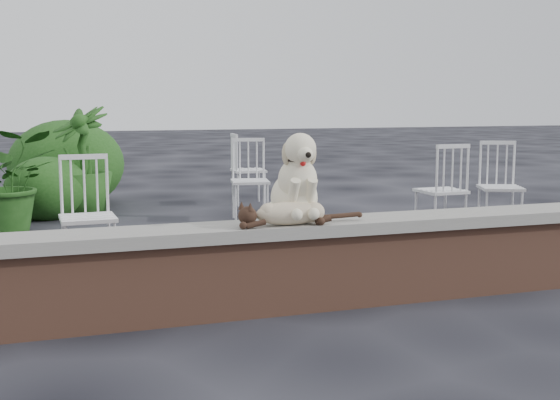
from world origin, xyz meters
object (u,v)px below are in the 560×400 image
object	(u,v)px
chair_b	(250,180)
potted_plant_a	(9,181)
chair_e	(248,169)
dog	(294,176)
chair_d	(501,186)
chair_a	(88,216)
cat	(290,212)
chair_c	(441,189)
potted_plant_b	(81,162)

from	to	relation	value
chair_b	potted_plant_a	distance (m)	2.59
chair_e	potted_plant_a	world-z (taller)	potted_plant_a
dog	chair_d	bearing A→B (deg)	34.76
chair_b	chair_a	world-z (taller)	same
chair_d	chair_a	xyz separation A→B (m)	(-4.28, -0.66, 0.00)
potted_plant_a	chair_e	bearing A→B (deg)	22.31
chair_d	chair_a	bearing A→B (deg)	-149.56
chair_b	potted_plant_a	bearing A→B (deg)	-170.86
cat	chair_c	world-z (taller)	chair_c
chair_d	chair_b	xyz separation A→B (m)	(-2.37, 1.41, 0.00)
chair_a	potted_plant_a	xyz separation A→B (m)	(-0.68, 2.13, 0.07)
dog	chair_c	bearing A→B (deg)	41.97
chair_b	potted_plant_a	xyz separation A→B (m)	(-2.59, 0.06, 0.07)
dog	potted_plant_a	world-z (taller)	dog
chair_c	potted_plant_b	size ratio (longest dim) A/B	0.72
cat	potted_plant_a	distance (m)	4.06
cat	potted_plant_b	xyz separation A→B (m)	(-1.08, 4.49, -0.01)
chair_e	chair_c	bearing A→B (deg)	-150.77
dog	chair_b	world-z (taller)	dog
chair_a	potted_plant_a	distance (m)	2.24
chair_b	chair_e	size ratio (longest dim) A/B	1.00
chair_b	dog	bearing A→B (deg)	-90.62
cat	potted_plant_a	size ratio (longest dim) A/B	0.94
potted_plant_a	chair_b	bearing A→B (deg)	-1.29
dog	potted_plant_b	xyz separation A→B (m)	(-1.16, 4.34, -0.22)
chair_c	potted_plant_a	size ratio (longest dim) A/B	0.87
dog	chair_e	world-z (taller)	dog
dog	chair_b	distance (m)	3.50
chair_d	chair_e	bearing A→B (deg)	148.88
cat	potted_plant_b	bearing A→B (deg)	104.92
chair_b	potted_plant_a	world-z (taller)	potted_plant_a
chair_e	potted_plant_a	xyz separation A→B (m)	(-2.93, -1.20, 0.07)
chair_c	chair_a	bearing A→B (deg)	7.53
chair_d	potted_plant_b	xyz separation A→B (m)	(-4.19, 2.35, 0.18)
chair_d	potted_plant_a	xyz separation A→B (m)	(-4.96, 1.47, 0.07)
potted_plant_b	potted_plant_a	bearing A→B (deg)	-131.23
chair_e	potted_plant_b	distance (m)	2.19
chair_c	potted_plant_b	world-z (taller)	potted_plant_b
chair_c	chair_a	distance (m)	3.59
chair_d	potted_plant_a	world-z (taller)	potted_plant_a
cat	dog	bearing A→B (deg)	63.35
dog	cat	size ratio (longest dim) A/B	0.58
chair_b	chair_a	bearing A→B (deg)	-122.28
cat	chair_e	size ratio (longest dim) A/B	1.08
chair_e	potted_plant_a	size ratio (longest dim) A/B	0.87
chair_b	potted_plant_b	distance (m)	2.06
chair_c	chair_d	bearing A→B (deg)	-179.54
cat	potted_plant_b	size ratio (longest dim) A/B	0.77
chair_d	potted_plant_b	distance (m)	4.81
chair_d	chair_e	xyz separation A→B (m)	(-2.03, 2.67, 0.00)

